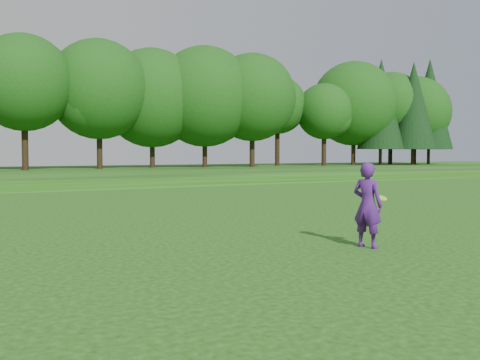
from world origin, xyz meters
name	(u,v)px	position (x,y,z in m)	size (l,w,h in m)	color
ground	(346,241)	(0.00, 0.00, 0.00)	(140.00, 140.00, 0.00)	#183F0C
berm	(72,174)	(0.00, 34.00, 0.30)	(130.00, 30.00, 0.60)	#183F0C
walking_path	(118,188)	(0.00, 20.00, 0.02)	(130.00, 1.60, 0.04)	gray
treeline	(61,81)	(0.00, 38.00, 8.10)	(104.00, 7.00, 15.00)	#1B4810
woman	(368,205)	(-0.16, -0.90, 0.92)	(0.66, 0.78, 1.84)	#4C1A75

